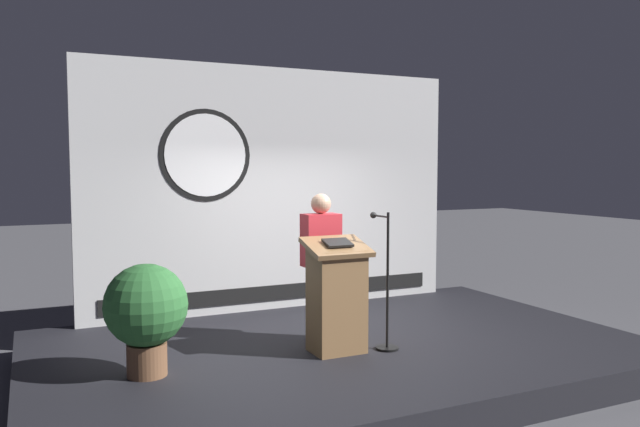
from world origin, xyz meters
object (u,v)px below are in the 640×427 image
object	(u,v)px
potted_plant	(146,310)
podium	(337,297)
microphone_stand	(385,302)
speaker_person	(321,266)

from	to	relation	value
potted_plant	podium	bearing A→B (deg)	-2.29
microphone_stand	speaker_person	bearing A→B (deg)	128.31
potted_plant	speaker_person	bearing A→B (deg)	11.77
podium	speaker_person	distance (m)	0.54
podium	speaker_person	size ratio (longest dim) A/B	0.73
podium	speaker_person	world-z (taller)	speaker_person
speaker_person	microphone_stand	xyz separation A→B (m)	(0.47, -0.59, -0.33)
speaker_person	potted_plant	world-z (taller)	speaker_person
podium	potted_plant	world-z (taller)	podium
podium	microphone_stand	size ratio (longest dim) A/B	0.82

